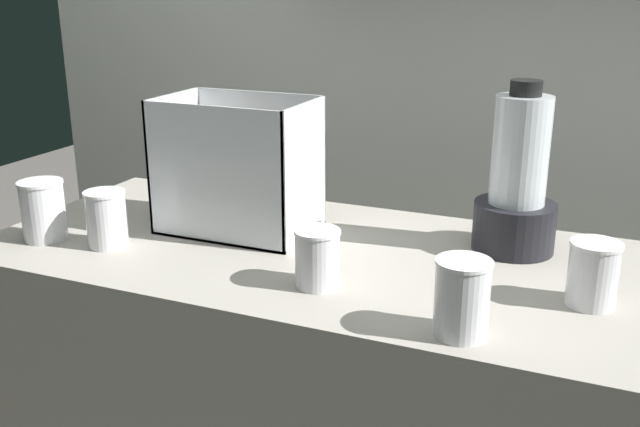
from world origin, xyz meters
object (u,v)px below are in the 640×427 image
object	(u,v)px
carrot_display_bin	(238,190)
juice_cup_pomegranate_far_left	(44,213)
juice_cup_orange_left	(107,222)
juice_cup_mango_right	(462,302)
juice_cup_beet_far_right	(593,277)
juice_cup_carrot_middle	(317,261)
blender_pitcher	(517,188)

from	to	relation	value
carrot_display_bin	juice_cup_pomegranate_far_left	size ratio (longest dim) A/B	2.52
juice_cup_orange_left	carrot_display_bin	bearing A→B (deg)	45.37
juice_cup_mango_right	juice_cup_beet_far_right	bearing A→B (deg)	47.29
juice_cup_pomegranate_far_left	juice_cup_beet_far_right	bearing A→B (deg)	5.82
juice_cup_carrot_middle	juice_cup_beet_far_right	distance (m)	0.47
juice_cup_orange_left	juice_cup_beet_far_right	distance (m)	0.94
carrot_display_bin	juice_cup_pomegranate_far_left	distance (m)	0.41
carrot_display_bin	juice_cup_mango_right	distance (m)	0.64
juice_cup_carrot_middle	juice_cup_pomegranate_far_left	bearing A→B (deg)	-179.82
juice_cup_orange_left	juice_cup_beet_far_right	xyz separation A→B (m)	(0.94, 0.09, -0.00)
juice_cup_carrot_middle	blender_pitcher	bearing A→B (deg)	47.65
carrot_display_bin	blender_pitcher	size ratio (longest dim) A/B	0.94
carrot_display_bin	juice_cup_mango_right	size ratio (longest dim) A/B	2.59
blender_pitcher	juice_cup_mango_right	world-z (taller)	blender_pitcher
juice_cup_mango_right	juice_cup_beet_far_right	distance (m)	0.27
juice_cup_beet_far_right	juice_cup_orange_left	bearing A→B (deg)	-174.50
juice_cup_pomegranate_far_left	juice_cup_carrot_middle	bearing A→B (deg)	0.18
juice_cup_orange_left	juice_cup_beet_far_right	world-z (taller)	juice_cup_orange_left
juice_cup_carrot_middle	juice_cup_beet_far_right	xyz separation A→B (m)	(0.46, 0.11, 0.00)
juice_cup_mango_right	juice_cup_pomegranate_far_left	bearing A→B (deg)	174.72
juice_cup_pomegranate_far_left	juice_cup_mango_right	bearing A→B (deg)	-5.28
juice_cup_pomegranate_far_left	juice_cup_orange_left	bearing A→B (deg)	7.85
juice_cup_mango_right	blender_pitcher	bearing A→B (deg)	87.59
juice_cup_carrot_middle	carrot_display_bin	bearing A→B (deg)	142.31
juice_cup_pomegranate_far_left	juice_cup_carrot_middle	size ratio (longest dim) A/B	1.20
blender_pitcher	carrot_display_bin	bearing A→B (deg)	-169.64
carrot_display_bin	blender_pitcher	world-z (taller)	blender_pitcher
juice_cup_mango_right	carrot_display_bin	bearing A→B (deg)	151.53
juice_cup_orange_left	juice_cup_mango_right	xyz separation A→B (m)	(0.76, -0.10, 0.00)
juice_cup_orange_left	juice_cup_carrot_middle	distance (m)	0.48
carrot_display_bin	juice_cup_carrot_middle	world-z (taller)	carrot_display_bin
blender_pitcher	juice_cup_orange_left	world-z (taller)	blender_pitcher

